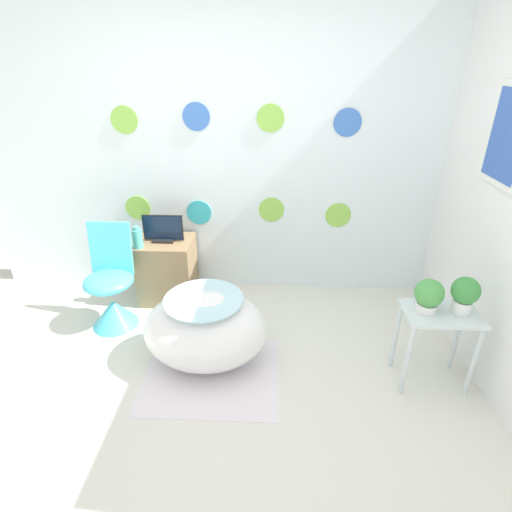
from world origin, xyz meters
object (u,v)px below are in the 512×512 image
at_px(tv, 163,230).
at_px(potted_plant_left, 429,295).
at_px(chair, 112,296).
at_px(potted_plant_right, 465,294).
at_px(bathtub, 206,329).
at_px(vase, 137,238).

height_order(tv, potted_plant_left, tv).
xyz_separation_m(chair, potted_plant_right, (2.43, -0.55, 0.43)).
distance_m(bathtub, potted_plant_left, 1.47).
distance_m(chair, potted_plant_left, 2.33).
relative_size(tv, potted_plant_right, 1.39).
xyz_separation_m(bathtub, tv, (-0.47, 0.84, 0.39)).
bearing_deg(chair, tv, 51.09).
distance_m(chair, potted_plant_right, 2.53).
bearing_deg(potted_plant_right, vase, 159.62).
relative_size(bathtub, vase, 4.61).
xyz_separation_m(tv, potted_plant_left, (1.88, -0.97, 0.01)).
height_order(bathtub, tv, tv).
bearing_deg(bathtub, vase, 132.88).
bearing_deg(potted_plant_left, chair, 166.20).
distance_m(tv, vase, 0.23).
distance_m(bathtub, potted_plant_right, 1.67).
relative_size(chair, potted_plant_right, 3.40).
relative_size(chair, potted_plant_left, 3.78).
distance_m(chair, tv, 0.68).
bearing_deg(chair, bathtub, -26.91).
distance_m(tv, potted_plant_right, 2.30).
distance_m(bathtub, tv, 1.04).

